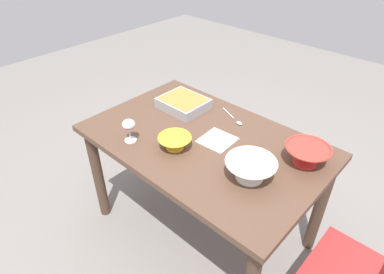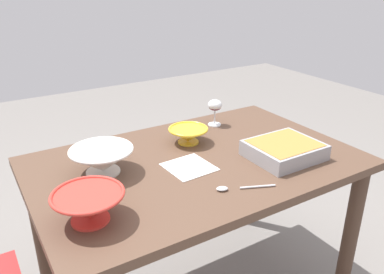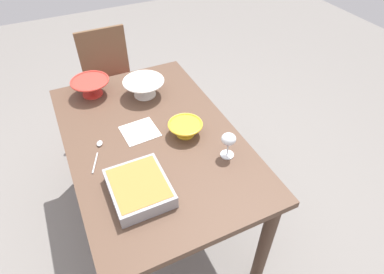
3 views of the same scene
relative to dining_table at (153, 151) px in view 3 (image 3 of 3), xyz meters
name	(u,v)px [view 3 (image 3 of 3)]	position (x,y,z in m)	size (l,w,h in m)	color
ground_plane	(161,218)	(0.00, 0.00, -0.66)	(8.00, 8.00, 0.00)	gray
dining_table	(153,151)	(0.00, 0.00, 0.00)	(1.38, 0.89, 0.78)	brown
chair	(112,83)	(1.06, -0.01, -0.17)	(0.44, 0.40, 0.91)	#B22D2D
wine_glass	(228,141)	(-0.30, -0.30, 0.21)	(0.07, 0.07, 0.14)	white
casserole_dish	(139,187)	(-0.34, 0.18, 0.15)	(0.30, 0.25, 0.07)	#99999E
mixing_bowl	(144,87)	(0.38, -0.10, 0.17)	(0.26, 0.26, 0.11)	white
small_bowl	(185,128)	(-0.06, -0.17, 0.16)	(0.19, 0.19, 0.08)	yellow
serving_bowl	(91,86)	(0.53, 0.20, 0.17)	(0.24, 0.24, 0.11)	red
serving_spoon	(98,149)	(0.02, 0.29, 0.12)	(0.22, 0.11, 0.01)	silver
napkin	(140,131)	(0.06, 0.04, 0.11)	(0.18, 0.19, 0.00)	white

